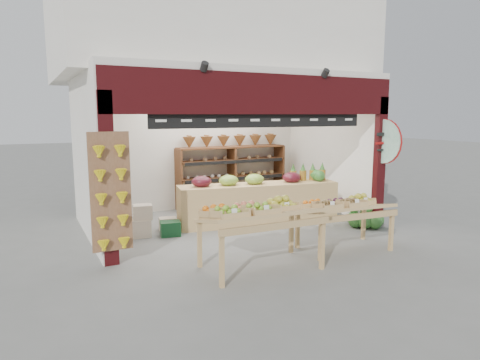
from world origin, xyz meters
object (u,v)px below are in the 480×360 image
back_shelving (232,161)px  display_table_left (253,213)px  display_table_right (341,206)px  watermelon_pile (364,216)px  refrigerator (104,184)px  cardboard_stack (154,224)px  mid_counter (258,202)px

back_shelving → display_table_left: (-1.70, -4.18, -0.28)m
display_table_right → watermelon_pile: display_table_right is taller
refrigerator → display_table_right: (3.23, -3.96, -0.04)m
cardboard_stack → display_table_right: size_ratio=0.63×
refrigerator → cardboard_stack: (0.62, -1.65, -0.57)m
mid_counter → display_table_left: 2.78m
display_table_left → watermelon_pile: (3.22, 1.09, -0.64)m
back_shelving → refrigerator: back_shelving is taller
refrigerator → display_table_left: (1.44, -4.10, 0.06)m
back_shelving → display_table_left: bearing=-112.1°
display_table_left → back_shelving: bearing=67.9°
mid_counter → display_table_left: display_table_left is taller
cardboard_stack → watermelon_pile: (4.04, -1.36, -0.01)m
back_shelving → mid_counter: size_ratio=0.82×
refrigerator → watermelon_pile: size_ratio=2.13×
display_table_right → mid_counter: bearing=99.3°
cardboard_stack → display_table_right: bearing=-41.5°
watermelon_pile → back_shelving: bearing=116.3°
refrigerator → display_table_left: bearing=-72.3°
back_shelving → watermelon_pile: 3.56m
display_table_left → mid_counter: bearing=58.8°
mid_counter → display_table_left: bearing=-121.2°
back_shelving → mid_counter: bearing=-98.3°
display_table_left → watermelon_pile: size_ratio=2.38×
cardboard_stack → display_table_left: (0.82, -2.45, 0.63)m
cardboard_stack → display_table_right: display_table_right is taller
mid_counter → refrigerator: bearing=148.6°
mid_counter → display_table_right: size_ratio=2.19×
back_shelving → refrigerator: size_ratio=1.79×
cardboard_stack → display_table_left: display_table_left is taller
mid_counter → watermelon_pile: bearing=-35.1°
display_table_left → cardboard_stack: bearing=108.4°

